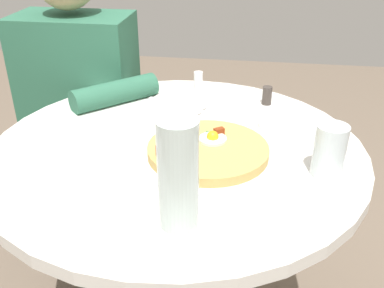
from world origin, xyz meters
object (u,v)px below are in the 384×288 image
(bread_plate, at_px, (290,125))
(water_glass, at_px, (330,151))
(water_bottle, at_px, (178,175))
(person_seated, at_px, (86,134))
(pepper_shaker, at_px, (267,95))
(knife, at_px, (177,103))
(salt_shaker, at_px, (200,80))
(dining_table, at_px, (178,202))
(fork, at_px, (171,107))
(pizza_plate, at_px, (208,157))
(breakfast_pizza, at_px, (207,149))

(bread_plate, bearing_deg, water_glass, 106.48)
(bread_plate, relative_size, water_bottle, 0.79)
(person_seated, distance_m, pepper_shaker, 0.69)
(bread_plate, xyz_separation_m, knife, (0.32, -0.10, 0.00))
(pepper_shaker, bearing_deg, salt_shaker, -24.29)
(dining_table, distance_m, fork, 0.28)
(salt_shaker, distance_m, pepper_shaker, 0.23)
(pizza_plate, bearing_deg, pepper_shaker, -111.04)
(bread_plate, distance_m, fork, 0.34)
(salt_shaker, bearing_deg, bread_plate, 138.33)
(pizza_plate, distance_m, breakfast_pizza, 0.02)
(person_seated, height_order, bread_plate, person_seated)
(knife, distance_m, water_glass, 0.51)
(dining_table, height_order, breakfast_pizza, breakfast_pizza)
(knife, height_order, pepper_shaker, pepper_shaker)
(breakfast_pizza, height_order, pepper_shaker, breakfast_pizza)
(fork, height_order, salt_shaker, salt_shaker)
(fork, height_order, pepper_shaker, pepper_shaker)
(salt_shaker, bearing_deg, breakfast_pizza, 99.79)
(breakfast_pizza, bearing_deg, fork, -63.16)
(bread_plate, bearing_deg, breakfast_pizza, 45.08)
(bread_plate, bearing_deg, person_seated, -22.57)
(pizza_plate, distance_m, fork, 0.30)
(pizza_plate, bearing_deg, person_seated, -44.16)
(salt_shaker, relative_size, pepper_shaker, 1.03)
(person_seated, bearing_deg, salt_shaker, 173.63)
(knife, height_order, water_bottle, water_bottle)
(dining_table, distance_m, water_glass, 0.42)
(person_seated, distance_m, water_glass, 0.96)
(person_seated, bearing_deg, water_glass, 146.02)
(pizza_plate, height_order, water_bottle, water_bottle)
(person_seated, relative_size, water_glass, 9.84)
(breakfast_pizza, relative_size, salt_shaker, 5.02)
(dining_table, relative_size, pepper_shaker, 16.92)
(person_seated, xyz_separation_m, pepper_shaker, (-0.63, 0.14, 0.24))
(dining_table, relative_size, water_bottle, 4.37)
(breakfast_pizza, relative_size, water_bottle, 1.33)
(knife, bearing_deg, person_seated, 168.78)
(knife, relative_size, water_glass, 1.56)
(knife, bearing_deg, pepper_shaker, 24.90)
(water_bottle, xyz_separation_m, pepper_shaker, (-0.16, -0.58, -0.08))
(knife, bearing_deg, fork, -90.00)
(knife, distance_m, water_bottle, 0.56)
(pizza_plate, distance_m, pepper_shaker, 0.37)
(fork, distance_m, knife, 0.04)
(breakfast_pizza, height_order, fork, breakfast_pizza)
(salt_shaker, bearing_deg, water_bottle, 94.49)
(pepper_shaker, bearing_deg, pizza_plate, 68.96)
(pepper_shaker, bearing_deg, water_glass, 108.94)
(dining_table, height_order, person_seated, person_seated)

